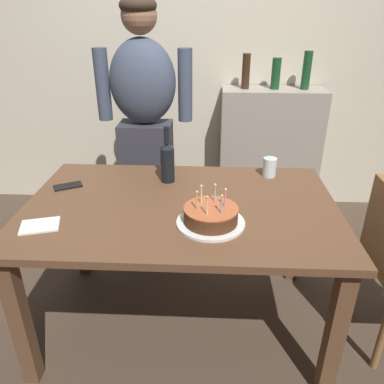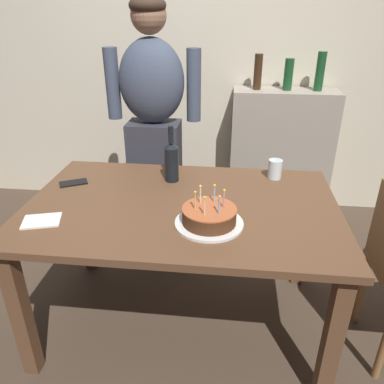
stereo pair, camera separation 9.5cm
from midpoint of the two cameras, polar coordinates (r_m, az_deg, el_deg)
The scene contains 10 objects.
ground_plane at distance 2.26m, azimuth -2.72°, elevation -18.61°, with size 10.00×10.00×0.00m, color #47382B.
back_wall at distance 3.16m, azimuth -0.47°, elevation 20.90°, with size 5.20×0.10×2.60m, color beige.
dining_table at distance 1.86m, azimuth -3.13°, elevation -4.44°, with size 1.50×0.96×0.74m.
birthday_cake at distance 1.63m, azimuth 1.20°, elevation -3.74°, with size 0.30×0.30×0.17m.
water_glass_near at distance 2.13m, azimuth 10.43°, elevation 3.70°, with size 0.08×0.08×0.11m, color silver.
wine_bottle at distance 2.01m, azimuth -5.10°, elevation 4.67°, with size 0.08×0.08×0.30m.
cell_phone at distance 2.10m, azimuth -19.54°, elevation 0.84°, with size 0.14×0.07×0.01m, color black.
napkin_stack at distance 1.77m, azimuth -23.50°, elevation -4.73°, with size 0.16×0.12×0.01m, color white.
person_man_bearded at distance 2.50m, azimuth -8.17°, elevation 9.27°, with size 0.61×0.27×1.66m.
shelf_cabinet at distance 3.14m, azimuth 10.66°, elevation 5.90°, with size 0.79×0.30×1.31m.
Camera 1 is at (0.13, -1.60, 1.59)m, focal length 35.18 mm.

